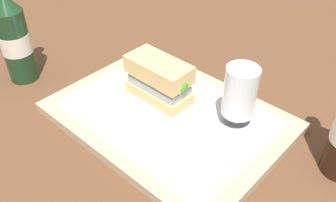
# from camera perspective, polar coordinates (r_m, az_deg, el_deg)

# --- Properties ---
(ground_plane) EXTENTS (3.00, 3.00, 0.00)m
(ground_plane) POSITION_cam_1_polar(r_m,az_deg,el_deg) (0.74, -0.00, -3.06)
(ground_plane) COLOR brown
(tray) EXTENTS (0.44, 0.32, 0.02)m
(tray) POSITION_cam_1_polar(r_m,az_deg,el_deg) (0.73, -0.00, -2.47)
(tray) COLOR tan
(tray) RESTS_ON ground_plane
(placemat) EXTENTS (0.38, 0.27, 0.00)m
(placemat) POSITION_cam_1_polar(r_m,az_deg,el_deg) (0.73, -0.00, -1.83)
(placemat) COLOR silver
(placemat) RESTS_ON tray
(plate) EXTENTS (0.19, 0.19, 0.01)m
(plate) POSITION_cam_1_polar(r_m,az_deg,el_deg) (0.75, -1.35, 0.20)
(plate) COLOR white
(plate) RESTS_ON placemat
(sandwich) EXTENTS (0.13, 0.06, 0.08)m
(sandwich) POSITION_cam_1_polar(r_m,az_deg,el_deg) (0.71, -1.21, 3.27)
(sandwich) COLOR tan
(sandwich) RESTS_ON plate
(beer_glass) EXTENTS (0.06, 0.06, 0.12)m
(beer_glass) POSITION_cam_1_polar(r_m,az_deg,el_deg) (0.67, 11.00, 0.82)
(beer_glass) COLOR silver
(beer_glass) RESTS_ON placemat
(napkin_folded) EXTENTS (0.09, 0.07, 0.01)m
(napkin_folded) POSITION_cam_1_polar(r_m,az_deg,el_deg) (0.65, 0.18, -7.31)
(napkin_folded) COLOR white
(napkin_folded) RESTS_ON placemat
(second_bottle) EXTENTS (0.07, 0.07, 0.27)m
(second_bottle) POSITION_cam_1_polar(r_m,az_deg,el_deg) (0.87, -22.65, 9.07)
(second_bottle) COLOR #19381E
(second_bottle) RESTS_ON ground_plane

